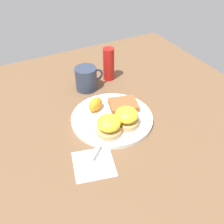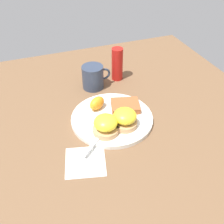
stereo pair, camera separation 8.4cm
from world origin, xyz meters
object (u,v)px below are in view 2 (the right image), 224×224
(fork, at_px, (108,127))
(sandwich_benedict_left, at_px, (106,125))
(cup, at_px, (93,77))
(hashbrown_patty, at_px, (125,106))
(orange_wedge, at_px, (97,103))
(condiment_bottle, at_px, (117,64))
(sandwich_benedict_right, at_px, (125,118))

(fork, bearing_deg, sandwich_benedict_left, -124.68)
(fork, height_order, cup, cup)
(hashbrown_patty, relative_size, orange_wedge, 1.55)
(orange_wedge, height_order, cup, cup)
(fork, relative_size, condiment_bottle, 1.44)
(orange_wedge, xyz_separation_m, cup, (0.03, 0.15, 0.01))
(orange_wedge, distance_m, cup, 0.15)
(cup, height_order, condiment_bottle, condiment_bottle)
(fork, xyz_separation_m, condiment_bottle, (0.14, 0.28, 0.05))
(condiment_bottle, bearing_deg, hashbrown_patty, -103.70)
(orange_wedge, bearing_deg, cup, 77.64)
(hashbrown_patty, bearing_deg, sandwich_benedict_right, -113.68)
(hashbrown_patty, distance_m, cup, 0.19)
(orange_wedge, bearing_deg, sandwich_benedict_right, -64.39)
(sandwich_benedict_left, relative_size, hashbrown_patty, 0.84)
(orange_wedge, height_order, condiment_bottle, condiment_bottle)
(hashbrown_patty, xyz_separation_m, fork, (-0.09, -0.07, -0.01))
(fork, bearing_deg, sandwich_benedict_right, -9.21)
(sandwich_benedict_left, relative_size, cup, 0.71)
(condiment_bottle, bearing_deg, fork, -116.49)
(orange_wedge, xyz_separation_m, fork, (0.00, -0.10, -0.02))
(sandwich_benedict_left, xyz_separation_m, cup, (0.04, 0.27, 0.00))
(cup, bearing_deg, fork, -97.30)
(sandwich_benedict_left, height_order, sandwich_benedict_right, same)
(condiment_bottle, bearing_deg, sandwich_benedict_left, -116.99)
(sandwich_benedict_left, relative_size, condiment_bottle, 0.60)
(sandwich_benedict_right, xyz_separation_m, cup, (-0.02, 0.26, 0.00))
(fork, distance_m, condiment_bottle, 0.32)
(sandwich_benedict_left, height_order, orange_wedge, sandwich_benedict_left)
(fork, bearing_deg, condiment_bottle, 63.51)
(hashbrown_patty, distance_m, condiment_bottle, 0.22)
(hashbrown_patty, height_order, fork, hashbrown_patty)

